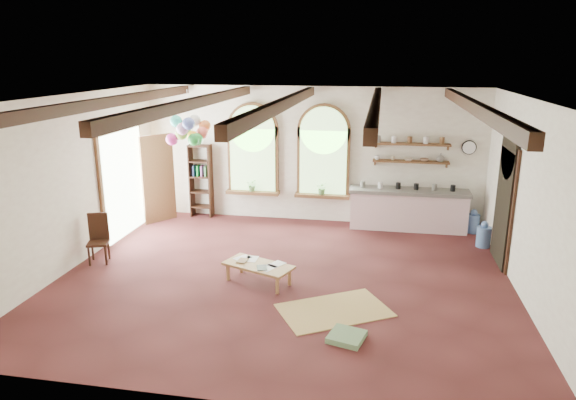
% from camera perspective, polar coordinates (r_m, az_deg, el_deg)
% --- Properties ---
extents(floor, '(8.00, 8.00, 0.00)m').
position_cam_1_polar(floor, '(9.36, -0.48, -8.65)').
color(floor, '#5B2526').
rests_on(floor, ground).
extents(ceiling_beams, '(6.20, 6.80, 0.18)m').
position_cam_1_polar(ceiling_beams, '(8.56, -0.53, 10.62)').
color(ceiling_beams, '#321A0F').
rests_on(ceiling_beams, ceiling).
extents(window_left, '(1.30, 0.28, 2.20)m').
position_cam_1_polar(window_left, '(12.38, -3.93, 5.30)').
color(window_left, brown).
rests_on(window_left, floor).
extents(window_right, '(1.30, 0.28, 2.20)m').
position_cam_1_polar(window_right, '(12.08, 3.94, 5.04)').
color(window_right, brown).
rests_on(window_right, floor).
extents(left_doorway, '(0.10, 1.90, 2.50)m').
position_cam_1_polar(left_doorway, '(11.90, -17.85, 1.78)').
color(left_doorway, brown).
rests_on(left_doorway, floor).
extents(right_doorway, '(0.10, 1.30, 2.40)m').
position_cam_1_polar(right_doorway, '(10.52, 22.80, -0.76)').
color(right_doorway, black).
rests_on(right_doorway, floor).
extents(kitchen_counter, '(2.68, 0.62, 0.94)m').
position_cam_1_polar(kitchen_counter, '(12.08, 13.19, -0.99)').
color(kitchen_counter, beige).
rests_on(kitchen_counter, floor).
extents(wall_shelf_lower, '(1.70, 0.24, 0.04)m').
position_cam_1_polar(wall_shelf_lower, '(12.00, 13.47, 4.18)').
color(wall_shelf_lower, brown).
rests_on(wall_shelf_lower, wall_back).
extents(wall_shelf_upper, '(1.70, 0.24, 0.04)m').
position_cam_1_polar(wall_shelf_upper, '(11.93, 13.59, 6.06)').
color(wall_shelf_upper, brown).
rests_on(wall_shelf_upper, wall_back).
extents(wall_clock, '(0.32, 0.04, 0.32)m').
position_cam_1_polar(wall_clock, '(12.14, 19.48, 5.52)').
color(wall_clock, black).
rests_on(wall_clock, wall_back).
extents(bookshelf, '(0.53, 0.32, 1.80)m').
position_cam_1_polar(bookshelf, '(12.80, -9.65, 2.12)').
color(bookshelf, '#321A0F').
rests_on(bookshelf, floor).
extents(coffee_table, '(1.33, 0.96, 0.35)m').
position_cam_1_polar(coffee_table, '(9.07, -3.31, -7.38)').
color(coffee_table, '#AA8C4E').
rests_on(coffee_table, floor).
extents(side_chair, '(0.48, 0.48, 0.95)m').
position_cam_1_polar(side_chair, '(10.60, -20.27, -5.07)').
color(side_chair, '#321A0F').
rests_on(side_chair, floor).
extents(floor_mat, '(1.95, 1.73, 0.02)m').
position_cam_1_polar(floor_mat, '(8.27, 5.16, -12.10)').
color(floor_mat, tan).
rests_on(floor_mat, floor).
extents(floor_cushion, '(0.58, 0.58, 0.08)m').
position_cam_1_polar(floor_cushion, '(7.53, 6.53, -14.85)').
color(floor_cushion, '#6D9264').
rests_on(floor_cushion, floor).
extents(water_jug_a, '(0.28, 0.28, 0.55)m').
position_cam_1_polar(water_jug_a, '(12.32, 19.87, -2.37)').
color(water_jug_a, '#577DBA').
rests_on(water_jug_a, floor).
extents(water_jug_b, '(0.29, 0.29, 0.56)m').
position_cam_1_polar(water_jug_b, '(11.49, 20.91, -3.73)').
color(water_jug_b, '#577DBA').
rests_on(water_jug_b, floor).
extents(balloon_cluster, '(0.85, 0.90, 1.16)m').
position_cam_1_polar(balloon_cluster, '(11.15, -10.97, 7.58)').
color(balloon_cluster, silver).
rests_on(balloon_cluster, floor).
extents(table_book, '(0.20, 0.26, 0.02)m').
position_cam_1_polar(table_book, '(9.23, -5.57, -6.66)').
color(table_book, olive).
rests_on(table_book, coffee_table).
extents(tablet, '(0.23, 0.28, 0.01)m').
position_cam_1_polar(tablet, '(8.90, -2.92, -7.52)').
color(tablet, black).
rests_on(tablet, coffee_table).
extents(potted_plant_left, '(0.27, 0.23, 0.30)m').
position_cam_1_polar(potted_plant_left, '(12.44, -3.99, 1.67)').
color(potted_plant_left, '#598C4C').
rests_on(potted_plant_left, window_left).
extents(potted_plant_right, '(0.27, 0.23, 0.30)m').
position_cam_1_polar(potted_plant_right, '(12.14, 3.82, 1.32)').
color(potted_plant_right, '#598C4C').
rests_on(potted_plant_right, window_right).
extents(shelf_cup_a, '(0.12, 0.10, 0.10)m').
position_cam_1_polar(shelf_cup_a, '(11.96, 9.89, 4.68)').
color(shelf_cup_a, white).
rests_on(shelf_cup_a, wall_shelf_lower).
extents(shelf_cup_b, '(0.10, 0.10, 0.09)m').
position_cam_1_polar(shelf_cup_b, '(11.97, 11.57, 4.59)').
color(shelf_cup_b, beige).
rests_on(shelf_cup_b, wall_shelf_lower).
extents(shelf_bowl_a, '(0.22, 0.22, 0.05)m').
position_cam_1_polar(shelf_bowl_a, '(11.99, 13.24, 4.41)').
color(shelf_bowl_a, beige).
rests_on(shelf_bowl_a, wall_shelf_lower).
extents(shelf_bowl_b, '(0.20, 0.20, 0.06)m').
position_cam_1_polar(shelf_bowl_b, '(12.01, 14.91, 4.34)').
color(shelf_bowl_b, '#8C664C').
rests_on(shelf_bowl_b, wall_shelf_lower).
extents(shelf_vase, '(0.18, 0.18, 0.19)m').
position_cam_1_polar(shelf_vase, '(12.03, 16.60, 4.55)').
color(shelf_vase, slate).
rests_on(shelf_vase, wall_shelf_lower).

